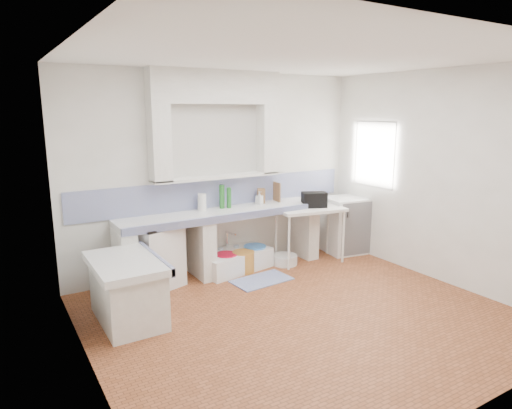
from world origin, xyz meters
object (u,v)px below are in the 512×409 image
stove (156,257)px  side_table (309,235)px  sink (234,261)px  fridge (344,225)px

stove → side_table: bearing=-23.4°
sink → side_table: (1.16, -0.26, 0.29)m
side_table → fridge: fridge is taller
sink → fridge: fridge is taller
stove → fridge: (3.09, -0.18, 0.05)m
stove → side_table: (2.32, -0.26, 0.02)m
sink → side_table: size_ratio=1.05×
stove → side_table: 2.33m
stove → side_table: size_ratio=0.80×
sink → fridge: bearing=-16.0°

